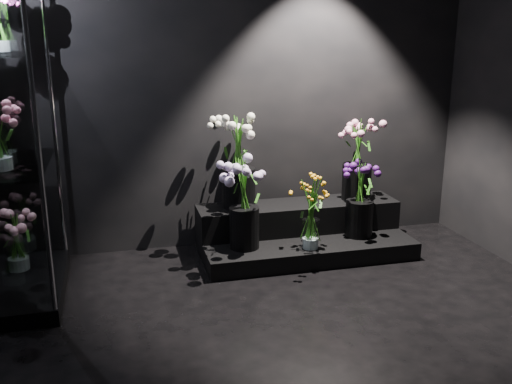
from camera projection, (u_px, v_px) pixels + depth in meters
name	position (u px, v px, depth m)	size (l,w,h in m)	color
floor	(310.00, 368.00, 3.05)	(4.00, 4.00, 0.00)	black
wall_back	(231.00, 76.00, 4.54)	(4.00, 4.00, 0.00)	black
display_riser	(302.00, 232.00, 4.69)	(1.68, 0.75, 0.37)	black
bouquet_orange_bells	(311.00, 213.00, 4.30)	(0.24, 0.24, 0.55)	white
bouquet_lilac	(244.00, 196.00, 4.28)	(0.41, 0.41, 0.68)	black
bouquet_purple	(360.00, 195.00, 4.55)	(0.34, 0.34, 0.61)	black
bouquet_cream_roses	(238.00, 156.00, 4.52)	(0.49, 0.49, 0.74)	black
bouquet_pink_roses	(358.00, 154.00, 4.73)	(0.37, 0.37, 0.69)	black
bouquet_case_base_pink	(16.00, 240.00, 4.00)	(0.41, 0.41, 0.42)	white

